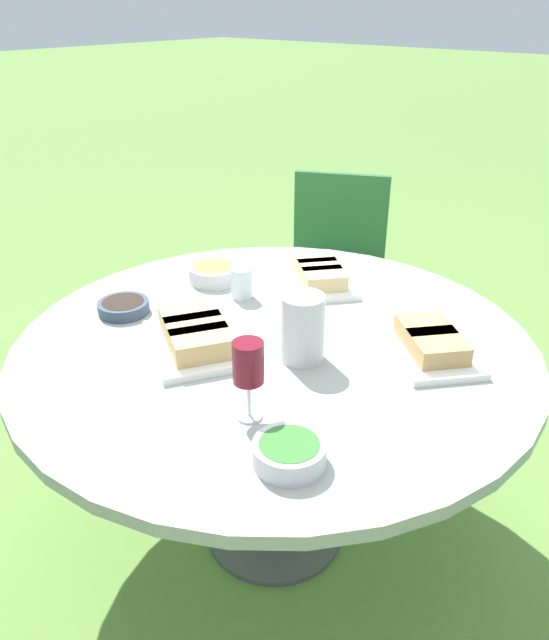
% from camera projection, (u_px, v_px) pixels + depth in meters
% --- Properties ---
extents(ground_plane, '(40.00, 40.00, 0.00)m').
position_uv_depth(ground_plane, '(275.00, 531.00, 2.10)').
color(ground_plane, '#668E42').
extents(dining_table, '(1.46, 1.46, 0.75)m').
position_uv_depth(dining_table, '(275.00, 364.00, 1.80)').
color(dining_table, '#4C4C51').
rests_on(dining_table, ground_plane).
extents(chair_near_right, '(0.58, 0.57, 0.89)m').
position_uv_depth(chair_near_right, '(335.00, 257.00, 2.90)').
color(chair_near_right, '#2D6B38').
rests_on(chair_near_right, ground_plane).
extents(water_pitcher, '(0.12, 0.11, 0.18)m').
position_uv_depth(water_pitcher, '(303.00, 328.00, 1.62)').
color(water_pitcher, silver).
rests_on(water_pitcher, dining_table).
extents(wine_glass, '(0.07, 0.07, 0.20)m').
position_uv_depth(wine_glass, '(248.00, 365.00, 1.37)').
color(wine_glass, silver).
rests_on(wine_glass, dining_table).
extents(platter_bread_main, '(0.37, 0.35, 0.07)m').
position_uv_depth(platter_bread_main, '(319.00, 274.00, 2.08)').
color(platter_bread_main, white).
rests_on(platter_bread_main, dining_table).
extents(platter_charcuterie, '(0.43, 0.41, 0.07)m').
position_uv_depth(platter_charcuterie, '(428.00, 341.00, 1.69)').
color(platter_charcuterie, white).
rests_on(platter_charcuterie, dining_table).
extents(platter_sandwich_side, '(0.41, 0.38, 0.08)m').
position_uv_depth(platter_sandwich_side, '(196.00, 336.00, 1.70)').
color(platter_sandwich_side, white).
rests_on(platter_sandwich_side, dining_table).
extents(bowl_fries, '(0.17, 0.17, 0.05)m').
position_uv_depth(bowl_fries, '(214.00, 273.00, 2.10)').
color(bowl_fries, silver).
rests_on(bowl_fries, dining_table).
extents(bowl_salad, '(0.15, 0.15, 0.05)m').
position_uv_depth(bowl_salad, '(289.00, 452.00, 1.28)').
color(bowl_salad, silver).
rests_on(bowl_salad, dining_table).
extents(bowl_olives, '(0.15, 0.15, 0.04)m').
position_uv_depth(bowl_olives, '(123.00, 306.00, 1.90)').
color(bowl_olives, '#334256').
rests_on(bowl_olives, dining_table).
extents(cup_water_near, '(0.07, 0.07, 0.10)m').
position_uv_depth(cup_water_near, '(242.00, 283.00, 1.98)').
color(cup_water_near, silver).
rests_on(cup_water_near, dining_table).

